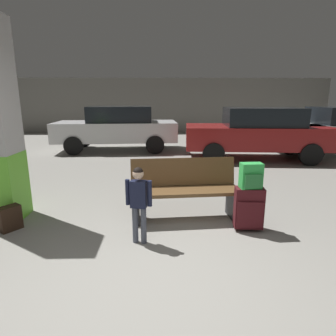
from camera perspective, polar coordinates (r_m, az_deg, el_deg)
name	(u,v)px	position (r m, az deg, el deg)	size (l,w,h in m)	color
ground_plane	(154,178)	(6.72, -2.75, -2.03)	(18.00, 18.00, 0.10)	gray
garage_back_wall	(158,106)	(15.33, -2.07, 12.31)	(18.00, 0.12, 2.80)	slate
bench	(185,189)	(4.30, 3.35, -4.29)	(1.64, 0.65, 0.89)	brown
suitcase	(249,208)	(4.07, 15.81, -7.69)	(0.40, 0.26, 0.60)	#471419
backpack_bright	(251,176)	(3.93, 16.25, -1.56)	(0.29, 0.21, 0.34)	green
child	(139,197)	(3.50, -5.88, -5.82)	(0.33, 0.22, 0.98)	#4C5160
backpack_dark_floor	(10,218)	(4.54, -29.06, -8.76)	(0.31, 0.32, 0.34)	black
parked_car_near	(257,132)	(8.88, 17.36, 6.85)	(4.22, 2.05, 1.51)	maroon
parked_car_far	(118,127)	(10.14, -10.03, 8.04)	(4.19, 1.97, 1.51)	silver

